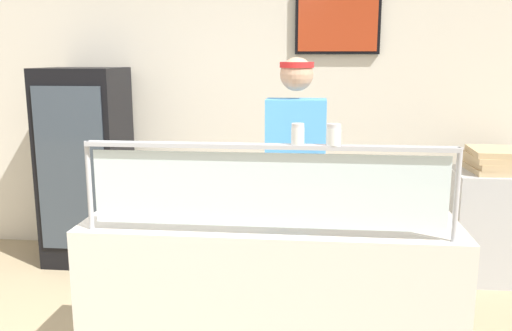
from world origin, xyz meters
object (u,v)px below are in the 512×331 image
at_px(pizza_tray, 298,210).
at_px(worker_figure, 296,176).
at_px(parmesan_shaker, 298,135).
at_px(pizza_server, 294,207).
at_px(drink_fridge, 86,166).
at_px(pepper_flake_shaker, 334,136).
at_px(pizza_box_stack, 499,160).

relative_size(pizza_tray, worker_figure, 0.25).
bearing_deg(worker_figure, parmesan_shaker, -88.01).
distance_m(pizza_server, worker_figure, 0.68).
distance_m(pizza_tray, parmesan_shaker, 0.59).
bearing_deg(parmesan_shaker, pizza_server, 93.80).
distance_m(worker_figure, drink_fridge, 2.06).
bearing_deg(worker_figure, pepper_flake_shaker, -79.37).
height_order(worker_figure, drink_fridge, worker_figure).
bearing_deg(parmesan_shaker, pepper_flake_shaker, 0.00).
bearing_deg(drink_fridge, pizza_server, -41.31).
xyz_separation_m(pizza_server, pepper_flake_shaker, (0.18, -0.36, 0.43)).
distance_m(pizza_tray, worker_figure, 0.66).
distance_m(pepper_flake_shaker, drink_fridge, 2.88).
xyz_separation_m(pizza_server, worker_figure, (-0.01, 0.68, 0.02)).
bearing_deg(pepper_flake_shaker, pizza_server, 117.02).
bearing_deg(drink_fridge, pizza_box_stack, -0.74).
relative_size(pizza_tray, pepper_flake_shaker, 4.55).
height_order(pizza_tray, pizza_box_stack, pizza_box_stack).
bearing_deg(pizza_tray, pizza_server, -135.86).
distance_m(pizza_server, drink_fridge, 2.45).
xyz_separation_m(pizza_server, drink_fridge, (-1.84, 1.62, -0.15)).
bearing_deg(parmesan_shaker, pizza_box_stack, 51.69).
xyz_separation_m(pizza_tray, parmesan_shaker, (0.00, -0.38, 0.45)).
height_order(pizza_server, pizza_box_stack, pizza_box_stack).
bearing_deg(drink_fridge, pizza_tray, -40.64).
bearing_deg(pepper_flake_shaker, pizza_box_stack, 54.71).
relative_size(worker_figure, pizza_box_stack, 3.68).
height_order(parmesan_shaker, worker_figure, worker_figure).
bearing_deg(pizza_tray, worker_figure, 92.85).
distance_m(parmesan_shaker, drink_fridge, 2.77).
bearing_deg(pizza_box_stack, parmesan_shaker, -128.31).
distance_m(pizza_server, pizza_box_stack, 2.21).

